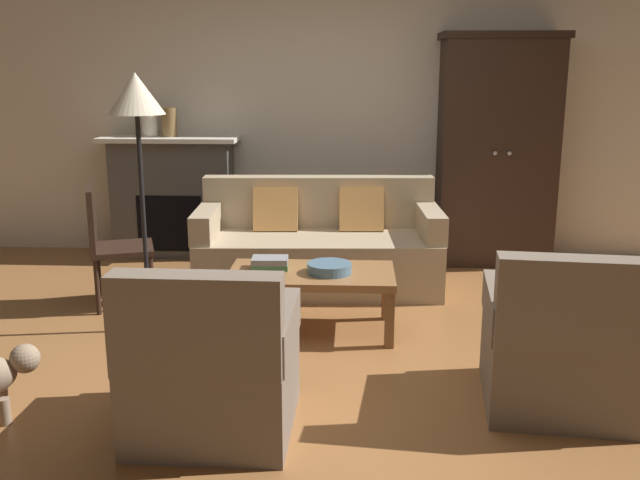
% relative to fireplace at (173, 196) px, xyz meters
% --- Properties ---
extents(ground_plane, '(9.60, 9.60, 0.00)m').
position_rel_fireplace_xyz_m(ground_plane, '(1.55, -2.30, -0.57)').
color(ground_plane, '#9E6638').
extents(back_wall, '(7.20, 0.10, 2.80)m').
position_rel_fireplace_xyz_m(back_wall, '(1.55, 0.25, 0.83)').
color(back_wall, silver).
rests_on(back_wall, ground).
extents(fireplace, '(1.26, 0.48, 1.12)m').
position_rel_fireplace_xyz_m(fireplace, '(0.00, 0.00, 0.00)').
color(fireplace, '#4C4947').
rests_on(fireplace, ground).
extents(armoire, '(1.06, 0.57, 2.03)m').
position_rel_fireplace_xyz_m(armoire, '(2.95, -0.08, 0.45)').
color(armoire, black).
rests_on(armoire, ground).
extents(couch, '(1.96, 0.94, 0.86)m').
position_rel_fireplace_xyz_m(couch, '(1.41, -0.94, -0.25)').
color(couch, tan).
rests_on(couch, ground).
extents(coffee_table, '(1.10, 0.60, 0.42)m').
position_rel_fireplace_xyz_m(coffee_table, '(1.42, -1.95, -0.20)').
color(coffee_table, olive).
rests_on(coffee_table, ground).
extents(fruit_bowl, '(0.29, 0.29, 0.07)m').
position_rel_fireplace_xyz_m(fruit_bowl, '(1.54, -1.98, -0.12)').
color(fruit_bowl, slate).
rests_on(fruit_bowl, coffee_table).
extents(book_stack, '(0.25, 0.19, 0.08)m').
position_rel_fireplace_xyz_m(book_stack, '(1.13, -1.89, -0.11)').
color(book_stack, '#427A4C').
rests_on(book_stack, coffee_table).
extents(mantel_vase_cream, '(0.14, 0.14, 0.25)m').
position_rel_fireplace_xyz_m(mantel_vase_cream, '(-0.18, -0.02, 0.68)').
color(mantel_vase_cream, beige).
rests_on(mantel_vase_cream, fireplace).
extents(mantel_vase_bronze, '(0.14, 0.14, 0.26)m').
position_rel_fireplace_xyz_m(mantel_vase_bronze, '(0.00, -0.02, 0.68)').
color(mantel_vase_bronze, olive).
rests_on(mantel_vase_bronze, fireplace).
extents(armchair_near_left, '(0.79, 0.79, 0.88)m').
position_rel_fireplace_xyz_m(armchair_near_left, '(1.02, -3.33, -0.25)').
color(armchair_near_left, '#756656').
rests_on(armchair_near_left, ground).
extents(armchair_near_right, '(0.85, 0.85, 0.88)m').
position_rel_fireplace_xyz_m(armchair_near_right, '(2.78, -2.98, -0.25)').
color(armchair_near_right, '#756656').
rests_on(armchair_near_right, ground).
extents(side_chair_wooden, '(0.56, 0.56, 0.90)m').
position_rel_fireplace_xyz_m(side_chair_wooden, '(-0.10, -1.48, -0.06)').
color(side_chair_wooden, black).
rests_on(side_chair_wooden, ground).
extents(floor_lamp, '(0.36, 0.36, 1.71)m').
position_rel_fireplace_xyz_m(floor_lamp, '(0.32, -1.99, 0.91)').
color(floor_lamp, black).
rests_on(floor_lamp, ground).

